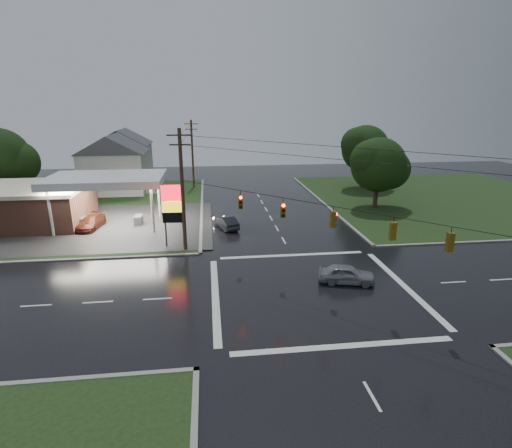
{
  "coord_description": "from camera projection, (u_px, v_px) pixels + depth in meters",
  "views": [
    {
      "loc": [
        -7.22,
        -25.61,
        13.08
      ],
      "look_at": [
        -3.24,
        7.09,
        3.0
      ],
      "focal_mm": 28.0,
      "sensor_mm": 36.0,
      "label": 1
    }
  ],
  "objects": [
    {
      "name": "tree_nw_behind",
      "position": [
        1.0,
        158.0,
        51.72
      ],
      "size": [
        8.93,
        7.6,
        10.0
      ],
      "color": "black",
      "rests_on": "ground"
    },
    {
      "name": "gas_station",
      "position": [
        40.0,
        202.0,
        43.96
      ],
      "size": [
        26.2,
        18.0,
        5.6
      ],
      "color": "#2D2D2D",
      "rests_on": "ground"
    },
    {
      "name": "tree_ne_far",
      "position": [
        366.0,
        149.0,
        61.41
      ],
      "size": [
        8.46,
        7.2,
        9.8
      ],
      "color": "black",
      "rests_on": "ground"
    },
    {
      "name": "car_north",
      "position": [
        226.0,
        222.0,
        43.05
      ],
      "size": [
        2.71,
        4.39,
        1.37
      ],
      "primitive_type": "imported",
      "rotation": [
        0.0,
        0.0,
        3.47
      ],
      "color": "#22252B",
      "rests_on": "ground"
    },
    {
      "name": "utility_pole_n",
      "position": [
        192.0,
        153.0,
        62.34
      ],
      "size": [
        2.2,
        0.32,
        10.5
      ],
      "color": "#382619",
      "rests_on": "ground"
    },
    {
      "name": "car_crossing",
      "position": [
        347.0,
        274.0,
        29.98
      ],
      "size": [
        4.45,
        2.69,
        1.42
      ],
      "primitive_type": "imported",
      "rotation": [
        0.0,
        0.0,
        1.31
      ],
      "color": "gray",
      "rests_on": "ground"
    },
    {
      "name": "traffic_signals",
      "position": [
        316.0,
        204.0,
        27.06
      ],
      "size": [
        26.87,
        26.87,
        1.47
      ],
      "color": "black",
      "rests_on": "ground"
    },
    {
      "name": "utility_pole_nw",
      "position": [
        182.0,
        189.0,
        35.22
      ],
      "size": [
        2.2,
        0.32,
        11.0
      ],
      "color": "#382619",
      "rests_on": "ground"
    },
    {
      "name": "ground",
      "position": [
        312.0,
        290.0,
        28.97
      ],
      "size": [
        120.0,
        120.0,
        0.0
      ],
      "primitive_type": "plane",
      "color": "black",
      "rests_on": "ground"
    },
    {
      "name": "tree_ne_near",
      "position": [
        379.0,
        165.0,
        49.86
      ],
      "size": [
        7.99,
        6.8,
        8.98
      ],
      "color": "black",
      "rests_on": "ground"
    },
    {
      "name": "grass_ne",
      "position": [
        444.0,
        198.0,
        56.64
      ],
      "size": [
        36.0,
        36.0,
        0.08
      ],
      "primitive_type": "cube",
      "color": "black",
      "rests_on": "ground"
    },
    {
      "name": "house_far",
      "position": [
        124.0,
        153.0,
        70.71
      ],
      "size": [
        11.05,
        8.48,
        8.6
      ],
      "color": "silver",
      "rests_on": "ground"
    },
    {
      "name": "pylon_sign",
      "position": [
        173.0,
        205.0,
        36.55
      ],
      "size": [
        2.0,
        0.35,
        6.0
      ],
      "color": "#59595E",
      "rests_on": "ground"
    },
    {
      "name": "car_pump",
      "position": [
        91.0,
        223.0,
        42.8
      ],
      "size": [
        2.62,
        5.03,
        1.39
      ],
      "primitive_type": "imported",
      "rotation": [
        0.0,
        0.0,
        -0.14
      ],
      "color": "#4F1E12",
      "rests_on": "ground"
    },
    {
      "name": "house_near",
      "position": [
        115.0,
        163.0,
        59.43
      ],
      "size": [
        11.05,
        8.48,
        8.6
      ],
      "color": "silver",
      "rests_on": "ground"
    },
    {
      "name": "grass_nw",
      "position": [
        60.0,
        209.0,
        50.63
      ],
      "size": [
        36.0,
        36.0,
        0.08
      ],
      "primitive_type": "cube",
      "color": "black",
      "rests_on": "ground"
    }
  ]
}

